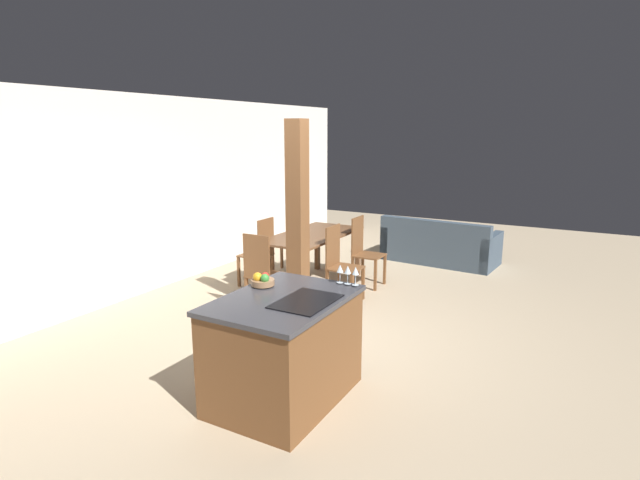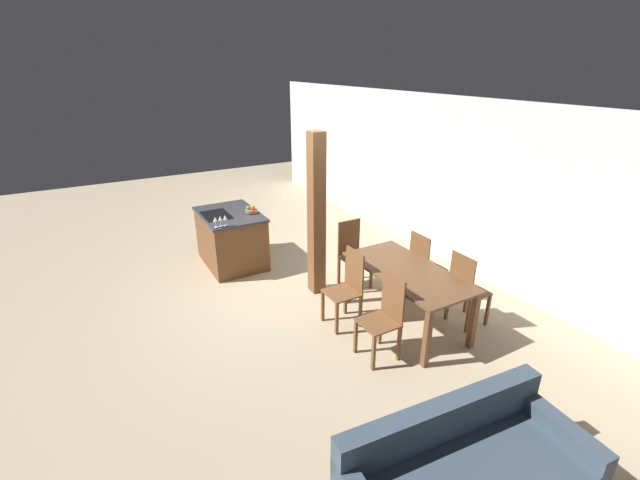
{
  "view_description": "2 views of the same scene",
  "coord_description": "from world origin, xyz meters",
  "px_view_note": "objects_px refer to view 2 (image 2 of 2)",
  "views": [
    {
      "loc": [
        -4.45,
        -2.59,
        2.22
      ],
      "look_at": [
        0.6,
        0.2,
        0.95
      ],
      "focal_mm": 28.0,
      "sensor_mm": 36.0,
      "label": 1
    },
    {
      "loc": [
        5.25,
        -2.41,
        3.17
      ],
      "look_at": [
        0.6,
        0.2,
        0.95
      ],
      "focal_mm": 24.0,
      "sensor_mm": 36.0,
      "label": 2
    }
  ],
  "objects_px": {
    "dining_chair_far_right": "(466,289)",
    "dining_chair_far_left": "(424,265)",
    "dining_chair_near_left": "(347,287)",
    "wine_glass_far": "(225,218)",
    "dining_table": "(407,278)",
    "wine_glass_near": "(215,220)",
    "wine_glass_middle": "(220,219)",
    "fruit_bowl": "(251,210)",
    "kitchen_island": "(231,238)",
    "dining_chair_near_right": "(384,316)",
    "dining_chair_head_end": "(352,253)",
    "timber_post": "(316,216)"
  },
  "relations": [
    {
      "from": "dining_chair_far_right",
      "to": "dining_chair_far_left",
      "type": "bearing_deg",
      "value": 0.0
    },
    {
      "from": "dining_chair_far_left",
      "to": "dining_chair_far_right",
      "type": "xyz_separation_m",
      "value": [
        0.78,
        0.0,
        0.0
      ]
    },
    {
      "from": "dining_chair_near_left",
      "to": "wine_glass_far",
      "type": "bearing_deg",
      "value": -153.45
    },
    {
      "from": "dining_table",
      "to": "wine_glass_near",
      "type": "bearing_deg",
      "value": -142.69
    },
    {
      "from": "wine_glass_middle",
      "to": "fruit_bowl",
      "type": "bearing_deg",
      "value": 121.62
    },
    {
      "from": "kitchen_island",
      "to": "dining_chair_near_right",
      "type": "bearing_deg",
      "value": 12.51
    },
    {
      "from": "wine_glass_far",
      "to": "dining_chair_head_end",
      "type": "xyz_separation_m",
      "value": [
        1.05,
        1.6,
        -0.51
      ]
    },
    {
      "from": "wine_glass_middle",
      "to": "wine_glass_far",
      "type": "relative_size",
      "value": 1.0
    },
    {
      "from": "kitchen_island",
      "to": "dining_chair_far_left",
      "type": "relative_size",
      "value": 1.25
    },
    {
      "from": "dining_chair_near_right",
      "to": "dining_chair_far_right",
      "type": "relative_size",
      "value": 1.0
    },
    {
      "from": "fruit_bowl",
      "to": "dining_chair_near_right",
      "type": "distance_m",
      "value": 3.12
    },
    {
      "from": "dining_chair_far_right",
      "to": "timber_post",
      "type": "xyz_separation_m",
      "value": [
        -1.71,
        -1.22,
        0.66
      ]
    },
    {
      "from": "kitchen_island",
      "to": "fruit_bowl",
      "type": "relative_size",
      "value": 6.15
    },
    {
      "from": "dining_chair_far_right",
      "to": "dining_chair_near_right",
      "type": "bearing_deg",
      "value": 90.0
    },
    {
      "from": "dining_chair_near_right",
      "to": "dining_chair_far_left",
      "type": "bearing_deg",
      "value": 121.02
    },
    {
      "from": "fruit_bowl",
      "to": "dining_chair_far_right",
      "type": "xyz_separation_m",
      "value": [
        3.07,
        1.68,
        -0.43
      ]
    },
    {
      "from": "dining_chair_near_right",
      "to": "timber_post",
      "type": "bearing_deg",
      "value": 177.55
    },
    {
      "from": "kitchen_island",
      "to": "dining_chair_near_right",
      "type": "xyz_separation_m",
      "value": [
        3.23,
        0.72,
        0.07
      ]
    },
    {
      "from": "wine_glass_middle",
      "to": "timber_post",
      "type": "bearing_deg",
      "value": 48.75
    },
    {
      "from": "timber_post",
      "to": "dining_chair_near_right",
      "type": "bearing_deg",
      "value": -2.45
    },
    {
      "from": "dining_chair_far_right",
      "to": "dining_chair_head_end",
      "type": "relative_size",
      "value": 1.0
    },
    {
      "from": "kitchen_island",
      "to": "dining_chair_head_end",
      "type": "bearing_deg",
      "value": 40.35
    },
    {
      "from": "wine_glass_near",
      "to": "dining_chair_near_left",
      "type": "distance_m",
      "value": 2.26
    },
    {
      "from": "wine_glass_near",
      "to": "dining_table",
      "type": "height_order",
      "value": "wine_glass_near"
    },
    {
      "from": "wine_glass_near",
      "to": "dining_chair_head_end",
      "type": "relative_size",
      "value": 0.16
    },
    {
      "from": "wine_glass_near",
      "to": "timber_post",
      "type": "relative_size",
      "value": 0.07
    },
    {
      "from": "dining_table",
      "to": "dining_chair_near_left",
      "type": "bearing_deg",
      "value": -121.02
    },
    {
      "from": "fruit_bowl",
      "to": "dining_chair_near_right",
      "type": "relative_size",
      "value": 0.2
    },
    {
      "from": "dining_table",
      "to": "wine_glass_far",
      "type": "bearing_deg",
      "value": -145.14
    },
    {
      "from": "dining_chair_near_right",
      "to": "dining_chair_head_end",
      "type": "xyz_separation_m",
      "value": [
        -1.63,
        0.65,
        0.0
      ]
    },
    {
      "from": "wine_glass_middle",
      "to": "dining_table",
      "type": "bearing_deg",
      "value": 36.11
    },
    {
      "from": "dining_chair_far_right",
      "to": "wine_glass_middle",
      "type": "bearing_deg",
      "value": 40.85
    },
    {
      "from": "dining_chair_near_right",
      "to": "fruit_bowl",
      "type": "bearing_deg",
      "value": -172.69
    },
    {
      "from": "kitchen_island",
      "to": "dining_chair_near_left",
      "type": "bearing_deg",
      "value": 16.27
    },
    {
      "from": "kitchen_island",
      "to": "dining_chair_far_left",
      "type": "height_order",
      "value": "dining_chair_far_left"
    },
    {
      "from": "dining_chair_near_left",
      "to": "dining_chair_far_left",
      "type": "relative_size",
      "value": 1.0
    },
    {
      "from": "fruit_bowl",
      "to": "dining_chair_head_end",
      "type": "distance_m",
      "value": 1.83
    },
    {
      "from": "fruit_bowl",
      "to": "wine_glass_middle",
      "type": "relative_size",
      "value": 1.23
    },
    {
      "from": "dining_chair_near_right",
      "to": "timber_post",
      "type": "relative_size",
      "value": 0.43
    },
    {
      "from": "dining_table",
      "to": "dining_chair_near_left",
      "type": "xyz_separation_m",
      "value": [
        -0.39,
        -0.65,
        -0.14
      ]
    },
    {
      "from": "dining_chair_far_left",
      "to": "dining_chair_head_end",
      "type": "xyz_separation_m",
      "value": [
        -0.86,
        -0.65,
        0.0
      ]
    },
    {
      "from": "dining_chair_far_right",
      "to": "fruit_bowl",
      "type": "bearing_deg",
      "value": 28.75
    },
    {
      "from": "timber_post",
      "to": "kitchen_island",
      "type": "bearing_deg",
      "value": -152.51
    },
    {
      "from": "timber_post",
      "to": "fruit_bowl",
      "type": "bearing_deg",
      "value": -160.98
    },
    {
      "from": "wine_glass_far",
      "to": "timber_post",
      "type": "distance_m",
      "value": 1.41
    },
    {
      "from": "dining_chair_near_right",
      "to": "wine_glass_near",
      "type": "bearing_deg",
      "value": -157.65
    },
    {
      "from": "wine_glass_middle",
      "to": "dining_chair_far_right",
      "type": "bearing_deg",
      "value": 40.85
    },
    {
      "from": "fruit_bowl",
      "to": "dining_table",
      "type": "distance_m",
      "value": 2.89
    },
    {
      "from": "dining_chair_near_right",
      "to": "dining_chair_head_end",
      "type": "relative_size",
      "value": 1.0
    },
    {
      "from": "dining_chair_near_left",
      "to": "dining_chair_far_right",
      "type": "relative_size",
      "value": 1.0
    }
  ]
}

